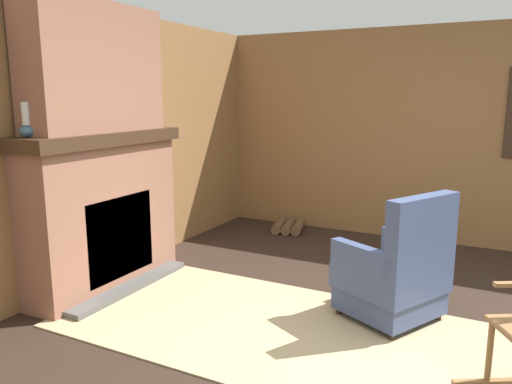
# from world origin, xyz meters

# --- Properties ---
(ground_plane) EXTENTS (14.00, 14.00, 0.00)m
(ground_plane) POSITION_xyz_m (0.00, 0.00, 0.00)
(ground_plane) COLOR #2D2119
(wood_panel_wall_left) EXTENTS (0.06, 6.18, 2.46)m
(wood_panel_wall_left) POSITION_xyz_m (-2.82, 0.00, 1.23)
(wood_panel_wall_left) COLOR olive
(wood_panel_wall_left) RESTS_ON ground
(wood_panel_wall_back) EXTENTS (6.18, 0.09, 2.46)m
(wood_panel_wall_back) POSITION_xyz_m (0.02, 2.82, 1.24)
(wood_panel_wall_back) COLOR olive
(wood_panel_wall_back) RESTS_ON ground
(fireplace_hearth) EXTENTS (0.61, 1.62, 1.39)m
(fireplace_hearth) POSITION_xyz_m (-2.58, 0.00, 0.69)
(fireplace_hearth) COLOR #93604C
(fireplace_hearth) RESTS_ON ground
(chimney_breast) EXTENTS (0.35, 1.34, 1.06)m
(chimney_breast) POSITION_xyz_m (-2.59, 0.00, 1.92)
(chimney_breast) COLOR #93604C
(chimney_breast) RESTS_ON fireplace_hearth
(area_rug) EXTENTS (3.55, 1.60, 0.01)m
(area_rug) POSITION_xyz_m (-0.71, -0.08, 0.01)
(area_rug) COLOR tan
(area_rug) RESTS_ON ground
(armchair) EXTENTS (0.87, 0.89, 1.01)m
(armchair) POSITION_xyz_m (-0.13, 0.47, 0.36)
(armchair) COLOR #3D4C75
(armchair) RESTS_ON ground
(firewood_stack) EXTENTS (0.46, 0.52, 0.12)m
(firewood_stack) POSITION_xyz_m (-1.87, 2.43, 0.06)
(firewood_stack) COLOR brown
(firewood_stack) RESTS_ON ground
(oil_lamp_vase) EXTENTS (0.13, 0.13, 0.26)m
(oil_lamp_vase) POSITION_xyz_m (-2.63, -0.67, 1.48)
(oil_lamp_vase) COLOR #47708E
(oil_lamp_vase) RESTS_ON fireplace_hearth
(storage_case) EXTENTS (0.16, 0.22, 0.13)m
(storage_case) POSITION_xyz_m (-2.63, 0.21, 1.45)
(storage_case) COLOR gray
(storage_case) RESTS_ON fireplace_hearth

